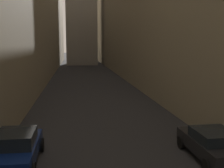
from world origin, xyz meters
name	(u,v)px	position (x,y,z in m)	size (l,w,h in m)	color
ground_plane	(87,79)	(0.00, 48.00, 0.00)	(264.00, 264.00, 0.00)	#232326
building_block_right	(165,8)	(12.38, 50.00, 10.96)	(13.76, 108.00, 21.93)	gray
parked_car_left_third	(17,148)	(-4.40, 18.15, 0.78)	(1.95, 4.33, 1.53)	navy
parked_car_right_third	(213,144)	(4.40, 17.63, 0.74)	(2.05, 4.16, 1.40)	black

